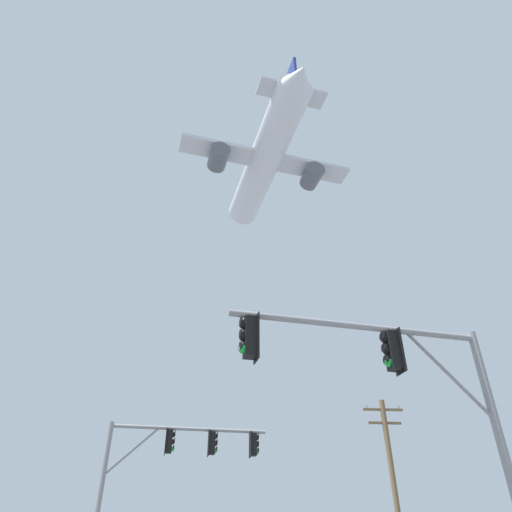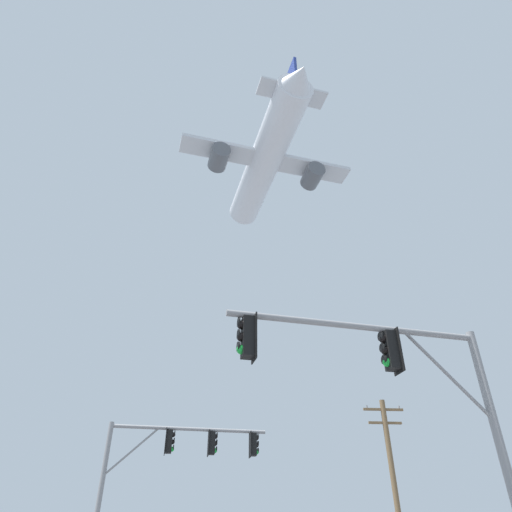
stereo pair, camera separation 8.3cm
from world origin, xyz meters
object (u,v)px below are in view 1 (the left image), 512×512
at_px(utility_pole, 393,476).
at_px(airplane, 265,161).
at_px(signal_pole_far, 173,457).
at_px(signal_pole_near, 402,384).

xyz_separation_m(utility_pole, airplane, (-4.71, 15.46, 36.52)).
bearing_deg(signal_pole_far, signal_pole_near, -60.72).
xyz_separation_m(signal_pole_near, signal_pole_far, (-5.85, 10.43, -0.02)).
relative_size(signal_pole_near, utility_pole, 0.76).
xyz_separation_m(signal_pole_far, airplane, (5.95, 20.02, 36.41)).
bearing_deg(airplane, signal_pole_near, -90.19).
distance_m(signal_pole_near, utility_pole, 15.74).
relative_size(signal_pole_far, utility_pole, 0.80).
distance_m(signal_pole_far, utility_pole, 11.60).
bearing_deg(signal_pole_far, airplane, 73.45).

